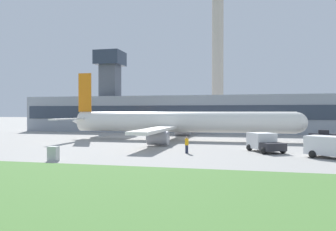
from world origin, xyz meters
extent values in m
plane|color=#999691|center=(0.00, 0.00, 0.00)|extent=(400.00, 400.00, 0.00)
cube|color=#8C939E|center=(0.00, 27.49, 3.76)|extent=(70.82, 11.72, 7.51)
cube|color=#2D3847|center=(0.00, 21.57, 4.13)|extent=(69.41, 0.16, 2.70)
cube|color=#4C515B|center=(-18.25, 27.49, 7.38)|extent=(3.89, 3.89, 14.76)
cube|color=#283342|center=(-18.25, 27.49, 16.32)|extent=(5.83, 5.83, 3.11)
cylinder|color=#B2A899|center=(3.75, 54.99, 21.17)|extent=(3.36, 3.36, 42.33)
cylinder|color=white|center=(2.15, 5.80, 2.73)|extent=(32.18, 3.01, 3.01)
sphere|color=white|center=(18.24, 5.80, 2.73)|extent=(2.86, 2.86, 2.86)
cone|color=white|center=(-13.94, 5.80, 2.73)|extent=(3.31, 2.86, 2.86)
cube|color=orange|center=(-13.31, 5.80, 7.28)|extent=(2.11, 0.24, 6.07)
cube|color=white|center=(-13.29, 1.20, 3.19)|extent=(1.09, 9.20, 0.20)
cube|color=white|center=(-13.29, 10.40, 3.19)|extent=(1.09, 9.20, 0.20)
cube|color=white|center=(0.54, -2.47, 1.98)|extent=(2.41, 15.34, 0.36)
cube|color=white|center=(0.54, 14.07, 1.98)|extent=(2.41, 15.34, 0.36)
cylinder|color=gray|center=(0.84, -2.61, 0.97)|extent=(2.60, 1.71, 1.71)
cylinder|color=gray|center=(0.84, 14.20, 0.97)|extent=(2.60, 1.71, 1.71)
cylinder|color=#59595B|center=(12.61, 5.80, 1.25)|extent=(0.20, 0.20, 1.46)
sphere|color=black|center=(12.61, 5.80, 0.52)|extent=(1.04, 1.04, 1.04)
cylinder|color=#59595B|center=(-1.07, 3.69, 1.25)|extent=(0.20, 0.20, 1.46)
sphere|color=black|center=(-1.07, 3.69, 0.52)|extent=(1.04, 1.04, 1.04)
cylinder|color=#59595B|center=(-1.07, 7.90, 1.25)|extent=(0.20, 0.20, 1.46)
sphere|color=black|center=(-1.07, 7.90, 0.52)|extent=(1.04, 1.04, 1.04)
cube|color=#232328|center=(21.23, 4.12, 0.84)|extent=(3.78, 2.37, 1.07)
cube|color=black|center=(21.23, 4.12, 1.63)|extent=(1.43, 1.46, 0.50)
sphere|color=black|center=(22.31, 3.06, 0.34)|extent=(0.69, 0.69, 0.69)
sphere|color=black|center=(22.59, 4.78, 0.34)|extent=(0.69, 0.69, 0.69)
sphere|color=black|center=(19.87, 3.45, 0.34)|extent=(0.69, 0.69, 0.69)
sphere|color=black|center=(20.14, 5.17, 0.34)|extent=(0.69, 0.69, 0.69)
cube|color=silver|center=(18.56, -9.34, 1.15)|extent=(4.08, 3.81, 1.67)
sphere|color=black|center=(17.24, -9.77, 0.35)|extent=(0.70, 0.70, 0.70)
sphere|color=black|center=(18.48, -7.95, 0.35)|extent=(0.70, 0.70, 0.70)
cube|color=#232328|center=(14.02, -7.36, 0.70)|extent=(2.67, 2.35, 0.76)
cube|color=silver|center=(13.00, -5.34, 1.14)|extent=(3.15, 3.31, 1.65)
sphere|color=black|center=(13.12, -7.93, 0.35)|extent=(0.70, 0.70, 0.70)
sphere|color=black|center=(15.01, -6.99, 0.35)|extent=(0.70, 0.70, 0.70)
sphere|color=black|center=(11.77, -5.23, 0.35)|extent=(0.70, 0.70, 0.70)
sphere|color=black|center=(13.66, -4.28, 0.35)|extent=(0.70, 0.70, 0.70)
cylinder|color=#23283D|center=(5.53, -8.96, 0.41)|extent=(0.38, 0.38, 0.83)
cylinder|color=#F2A514|center=(5.53, -8.96, 1.16)|extent=(0.48, 0.48, 0.66)
sphere|color=tan|center=(5.53, -8.96, 1.60)|extent=(0.22, 0.22, 0.22)
cube|color=#B2B7B2|center=(-4.77, -16.54, 0.61)|extent=(0.84, 0.64, 1.23)
camera|label=1|loc=(11.11, -41.61, 4.17)|focal=35.00mm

